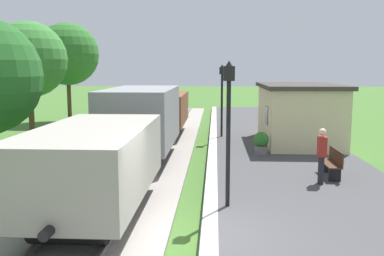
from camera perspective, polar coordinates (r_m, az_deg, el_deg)
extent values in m
plane|color=#3D6628|center=(9.30, -0.19, -15.80)|extent=(160.00, 160.00, 0.00)
cube|color=#424244|center=(9.62, 19.88, -14.65)|extent=(6.00, 60.00, 0.25)
cube|color=silver|center=(9.18, 2.38, -14.40)|extent=(0.36, 60.00, 0.01)
cube|color=gray|center=(9.70, -14.98, -14.65)|extent=(3.80, 60.00, 0.12)
cube|color=slate|center=(9.46, -10.73, -14.26)|extent=(0.07, 60.00, 0.14)
cube|color=slate|center=(9.89, -19.09, -13.56)|extent=(0.07, 60.00, 0.14)
cube|color=gray|center=(10.43, -13.08, -4.22)|extent=(2.50, 5.60, 1.60)
cube|color=black|center=(10.59, -12.97, -7.66)|extent=(2.10, 5.15, 0.50)
cylinder|color=black|center=(12.32, -10.62, -6.55)|extent=(1.56, 0.84, 0.84)
cylinder|color=black|center=(9.04, -16.12, -12.19)|extent=(1.56, 0.84, 0.84)
cylinder|color=black|center=(13.36, -9.47, -4.28)|extent=(0.20, 0.30, 0.20)
cylinder|color=black|center=(7.94, -19.01, -13.28)|extent=(0.20, 0.30, 0.20)
cube|color=gray|center=(16.74, -6.83, 1.56)|extent=(2.50, 5.60, 2.20)
cube|color=black|center=(16.88, -6.78, -1.65)|extent=(2.10, 5.15, 0.50)
cylinder|color=black|center=(18.66, -5.82, -1.48)|extent=(1.56, 0.84, 0.84)
cylinder|color=black|center=(15.19, -7.92, -3.71)|extent=(1.56, 0.84, 0.84)
cylinder|color=black|center=(19.75, -5.31, -0.20)|extent=(0.20, 0.30, 0.20)
cylinder|color=black|center=(14.03, -8.85, -3.67)|extent=(0.20, 0.30, 0.20)
cube|color=brown|center=(23.27, -4.01, 2.67)|extent=(2.50, 5.60, 1.60)
cube|color=black|center=(23.34, -4.00, 1.08)|extent=(2.10, 5.15, 0.50)
cylinder|color=black|center=(25.13, -3.48, 1.02)|extent=(1.56, 0.84, 0.84)
cylinder|color=black|center=(21.61, -4.58, -0.15)|extent=(1.56, 0.84, 0.84)
cylinder|color=black|center=(26.25, -3.20, 1.87)|extent=(0.20, 0.30, 0.20)
cylinder|color=black|center=(20.44, -5.02, 0.08)|extent=(0.20, 0.30, 0.20)
cube|color=beige|center=(20.49, 14.13, 1.63)|extent=(3.20, 5.50, 2.60)
cube|color=#3D3833|center=(20.39, 14.26, 5.52)|extent=(3.50, 5.80, 0.18)
cube|color=black|center=(19.15, 10.02, 1.71)|extent=(0.03, 0.90, 0.80)
cube|color=#422819|center=(14.51, 18.07, -4.56)|extent=(0.42, 1.50, 0.04)
cube|color=#422819|center=(14.51, 18.83, -3.60)|extent=(0.04, 1.50, 0.45)
cube|color=black|center=(14.00, 18.65, -6.01)|extent=(0.38, 0.06, 0.42)
cube|color=black|center=(15.13, 17.45, -4.92)|extent=(0.38, 0.06, 0.42)
cube|color=#422819|center=(24.64, 11.86, 0.74)|extent=(0.42, 1.50, 0.04)
cube|color=#422819|center=(24.64, 12.31, 1.30)|extent=(0.04, 1.50, 0.45)
cube|color=black|center=(24.09, 12.06, 0.02)|extent=(0.38, 0.06, 0.42)
cube|color=black|center=(25.26, 11.64, 0.40)|extent=(0.38, 0.06, 0.42)
cylinder|color=black|center=(13.50, 17.03, -5.49)|extent=(0.15, 0.15, 0.86)
cylinder|color=black|center=(13.65, 16.91, -5.33)|extent=(0.15, 0.15, 0.86)
cube|color=maroon|center=(13.43, 17.10, -2.38)|extent=(0.26, 0.39, 0.60)
sphere|color=beige|center=(13.36, 17.18, -0.52)|extent=(0.22, 0.22, 0.22)
cylinder|color=slate|center=(17.70, 9.26, -2.92)|extent=(0.56, 0.56, 0.34)
sphere|color=#2D6B28|center=(17.62, 9.29, -1.56)|extent=(0.64, 0.64, 0.64)
cylinder|color=black|center=(10.70, 4.89, -2.25)|extent=(0.11, 0.11, 3.20)
cube|color=black|center=(10.53, 5.01, 7.32)|extent=(0.28, 0.28, 0.36)
sphere|color=#F2E5BF|center=(10.53, 5.01, 7.32)|extent=(0.20, 0.20, 0.20)
cone|color=black|center=(10.53, 5.02, 8.63)|extent=(0.20, 0.20, 0.16)
cylinder|color=black|center=(21.77, 4.03, 3.02)|extent=(0.11, 0.11, 3.20)
cube|color=black|center=(21.69, 4.08, 7.71)|extent=(0.28, 0.28, 0.36)
sphere|color=#F2E5BF|center=(21.69, 4.08, 7.71)|extent=(0.20, 0.20, 0.20)
cone|color=black|center=(21.69, 4.08, 8.34)|extent=(0.20, 0.20, 0.16)
cylinder|color=#4C3823|center=(23.19, -20.80, 1.64)|extent=(0.28, 0.28, 2.75)
sphere|color=#387A33|center=(23.07, -21.15, 8.60)|extent=(3.83, 3.83, 3.83)
cylinder|color=#4C3823|center=(30.95, -16.20, 3.67)|extent=(0.28, 0.28, 3.11)
sphere|color=#2D6B28|center=(30.89, -16.43, 9.53)|extent=(4.30, 4.30, 4.30)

